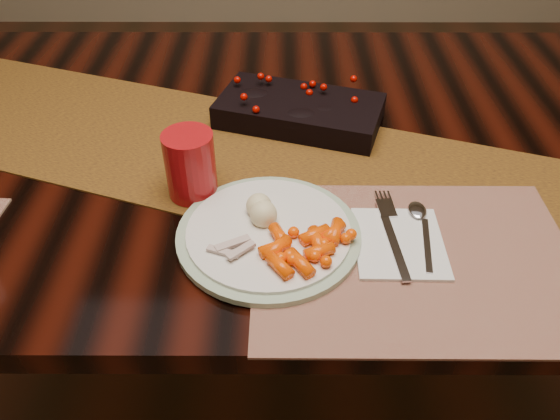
{
  "coord_description": "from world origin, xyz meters",
  "views": [
    {
      "loc": [
        -0.02,
        -0.89,
        1.32
      ],
      "look_at": [
        -0.02,
        -0.28,
        0.8
      ],
      "focal_mm": 35.0,
      "sensor_mm": 36.0,
      "label": 1
    }
  ],
  "objects_px": {
    "centerpiece": "(300,108)",
    "baby_carrots": "(306,249)",
    "dining_table": "(289,270)",
    "dinner_plate": "(269,233)",
    "napkin": "(399,243)",
    "mashed_potatoes": "(260,204)",
    "placemat_main": "(414,259)",
    "turkey_shreds": "(231,250)",
    "red_cup": "(190,165)"
  },
  "relations": [
    {
      "from": "baby_carrots",
      "to": "red_cup",
      "type": "height_order",
      "value": "red_cup"
    },
    {
      "from": "napkin",
      "to": "dinner_plate",
      "type": "bearing_deg",
      "value": 176.68
    },
    {
      "from": "placemat_main",
      "to": "baby_carrots",
      "type": "bearing_deg",
      "value": -177.19
    },
    {
      "from": "dining_table",
      "to": "baby_carrots",
      "type": "relative_size",
      "value": 16.84
    },
    {
      "from": "baby_carrots",
      "to": "placemat_main",
      "type": "bearing_deg",
      "value": 2.62
    },
    {
      "from": "placemat_main",
      "to": "red_cup",
      "type": "height_order",
      "value": "red_cup"
    },
    {
      "from": "centerpiece",
      "to": "mashed_potatoes",
      "type": "height_order",
      "value": "centerpiece"
    },
    {
      "from": "placemat_main",
      "to": "napkin",
      "type": "bearing_deg",
      "value": 121.98
    },
    {
      "from": "placemat_main",
      "to": "turkey_shreds",
      "type": "xyz_separation_m",
      "value": [
        -0.27,
        -0.01,
        0.02
      ]
    },
    {
      "from": "dinner_plate",
      "to": "mashed_potatoes",
      "type": "relative_size",
      "value": 3.57
    },
    {
      "from": "baby_carrots",
      "to": "mashed_potatoes",
      "type": "height_order",
      "value": "mashed_potatoes"
    },
    {
      "from": "placemat_main",
      "to": "turkey_shreds",
      "type": "height_order",
      "value": "turkey_shreds"
    },
    {
      "from": "dining_table",
      "to": "dinner_plate",
      "type": "xyz_separation_m",
      "value": [
        -0.04,
        -0.29,
        0.39
      ]
    },
    {
      "from": "centerpiece",
      "to": "turkey_shreds",
      "type": "distance_m",
      "value": 0.4
    },
    {
      "from": "centerpiece",
      "to": "baby_carrots",
      "type": "height_order",
      "value": "centerpiece"
    },
    {
      "from": "centerpiece",
      "to": "placemat_main",
      "type": "height_order",
      "value": "centerpiece"
    },
    {
      "from": "mashed_potatoes",
      "to": "centerpiece",
      "type": "bearing_deg",
      "value": 77.32
    },
    {
      "from": "napkin",
      "to": "baby_carrots",
      "type": "bearing_deg",
      "value": -164.39
    },
    {
      "from": "placemat_main",
      "to": "red_cup",
      "type": "bearing_deg",
      "value": 155.9
    },
    {
      "from": "placemat_main",
      "to": "dining_table",
      "type": "bearing_deg",
      "value": 117.76
    },
    {
      "from": "centerpiece",
      "to": "dinner_plate",
      "type": "bearing_deg",
      "value": -99.18
    },
    {
      "from": "dinner_plate",
      "to": "napkin",
      "type": "height_order",
      "value": "dinner_plate"
    },
    {
      "from": "mashed_potatoes",
      "to": "napkin",
      "type": "xyz_separation_m",
      "value": [
        0.21,
        -0.05,
        -0.03
      ]
    },
    {
      "from": "dinner_plate",
      "to": "red_cup",
      "type": "xyz_separation_m",
      "value": [
        -0.13,
        0.11,
        0.05
      ]
    },
    {
      "from": "napkin",
      "to": "red_cup",
      "type": "xyz_separation_m",
      "value": [
        -0.32,
        0.12,
        0.05
      ]
    },
    {
      "from": "dinner_plate",
      "to": "red_cup",
      "type": "distance_m",
      "value": 0.17
    },
    {
      "from": "red_cup",
      "to": "placemat_main",
      "type": "bearing_deg",
      "value": -24.3
    },
    {
      "from": "dinner_plate",
      "to": "baby_carrots",
      "type": "height_order",
      "value": "baby_carrots"
    },
    {
      "from": "baby_carrots",
      "to": "red_cup",
      "type": "xyz_separation_m",
      "value": [
        -0.18,
        0.16,
        0.03
      ]
    },
    {
      "from": "napkin",
      "to": "turkey_shreds",
      "type": "bearing_deg",
      "value": -170.75
    },
    {
      "from": "dining_table",
      "to": "baby_carrots",
      "type": "distance_m",
      "value": 0.53
    },
    {
      "from": "centerpiece",
      "to": "turkey_shreds",
      "type": "xyz_separation_m",
      "value": [
        -0.11,
        -0.39,
        -0.01
      ]
    },
    {
      "from": "mashed_potatoes",
      "to": "red_cup",
      "type": "xyz_separation_m",
      "value": [
        -0.11,
        0.07,
        0.02
      ]
    },
    {
      "from": "turkey_shreds",
      "to": "baby_carrots",
      "type": "bearing_deg",
      "value": -0.43
    },
    {
      "from": "red_cup",
      "to": "mashed_potatoes",
      "type": "bearing_deg",
      "value": -33.39
    },
    {
      "from": "turkey_shreds",
      "to": "napkin",
      "type": "distance_m",
      "value": 0.25
    },
    {
      "from": "dining_table",
      "to": "dinner_plate",
      "type": "distance_m",
      "value": 0.49
    },
    {
      "from": "turkey_shreds",
      "to": "napkin",
      "type": "relative_size",
      "value": 0.45
    },
    {
      "from": "centerpiece",
      "to": "baby_carrots",
      "type": "distance_m",
      "value": 0.39
    },
    {
      "from": "mashed_potatoes",
      "to": "turkey_shreds",
      "type": "relative_size",
      "value": 1.13
    },
    {
      "from": "placemat_main",
      "to": "red_cup",
      "type": "distance_m",
      "value": 0.38
    },
    {
      "from": "dining_table",
      "to": "turkey_shreds",
      "type": "relative_size",
      "value": 26.17
    },
    {
      "from": "dining_table",
      "to": "centerpiece",
      "type": "height_order",
      "value": "centerpiece"
    },
    {
      "from": "centerpiece",
      "to": "red_cup",
      "type": "bearing_deg",
      "value": -128.5
    },
    {
      "from": "napkin",
      "to": "mashed_potatoes",
      "type": "bearing_deg",
      "value": 167.66
    },
    {
      "from": "dining_table",
      "to": "centerpiece",
      "type": "xyz_separation_m",
      "value": [
        0.02,
        0.05,
        0.41
      ]
    },
    {
      "from": "baby_carrots",
      "to": "mashed_potatoes",
      "type": "relative_size",
      "value": 1.37
    },
    {
      "from": "dining_table",
      "to": "red_cup",
      "type": "height_order",
      "value": "red_cup"
    },
    {
      "from": "dinner_plate",
      "to": "napkin",
      "type": "bearing_deg",
      "value": -4.27
    },
    {
      "from": "placemat_main",
      "to": "dinner_plate",
      "type": "relative_size",
      "value": 1.68
    }
  ]
}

